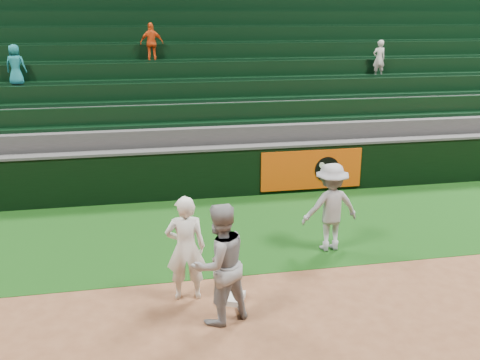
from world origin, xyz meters
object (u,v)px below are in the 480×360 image
Objects in this scene: first_base at (231,298)px; base_coach at (331,207)px; first_baseman at (186,248)px; baserunner at (219,264)px.

base_coach is at bearing 35.25° from first_base.
first_baseman is 0.94× the size of baserunner.
first_baseman is 0.86m from baserunner.
first_base is 0.22× the size of baserunner.
first_base is 1.08m from first_baseman.
first_base is 1.05m from baserunner.
baserunner reaches higher than first_base.
baserunner is (-0.26, -0.52, 0.87)m from first_base.
base_coach is (2.18, 1.54, 0.81)m from first_base.
base_coach is (2.44, 2.07, -0.05)m from baserunner.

